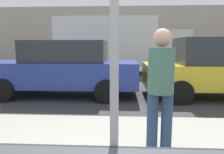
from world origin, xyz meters
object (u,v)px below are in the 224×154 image
(parked_car_yellow, at_px, (221,68))
(box_truck, at_px, (119,44))
(pedestrian, at_px, (161,86))
(parked_car_blue, at_px, (63,68))

(parked_car_yellow, relative_size, box_truck, 0.64)
(parked_car_yellow, height_order, box_truck, box_truck)
(box_truck, height_order, pedestrian, box_truck)
(box_truck, distance_m, pedestrian, 9.46)
(parked_car_yellow, xyz_separation_m, pedestrian, (-2.43, -3.78, 0.16))
(parked_car_blue, xyz_separation_m, pedestrian, (2.30, -3.78, 0.18))
(pedestrian, bearing_deg, parked_car_yellow, 57.24)
(parked_car_blue, height_order, box_truck, box_truck)
(box_truck, bearing_deg, parked_car_yellow, -60.81)
(parked_car_blue, bearing_deg, pedestrian, -58.70)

